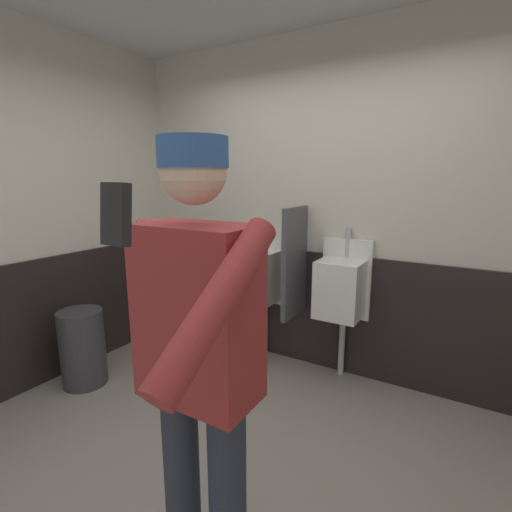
# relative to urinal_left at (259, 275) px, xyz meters

# --- Properties ---
(ground_plane) EXTENTS (4.34, 3.65, 0.04)m
(ground_plane) POSITION_rel_urinal_left_xyz_m (0.58, -1.37, -0.80)
(ground_plane) COLOR gray
(wall_back) EXTENTS (4.34, 0.12, 2.76)m
(wall_back) POSITION_rel_urinal_left_xyz_m (0.58, 0.22, 0.60)
(wall_back) COLOR beige
(wall_back) RESTS_ON ground_plane
(wall_left) EXTENTS (0.12, 3.65, 2.76)m
(wall_left) POSITION_rel_urinal_left_xyz_m (-1.35, -1.37, 0.60)
(wall_left) COLOR beige
(wall_left) RESTS_ON ground_plane
(wainscot_band_back) EXTENTS (3.74, 0.03, 1.01)m
(wainscot_band_back) POSITION_rel_urinal_left_xyz_m (0.58, 0.14, -0.27)
(wainscot_band_back) COLOR black
(wainscot_band_back) RESTS_ON ground_plane
(wainscot_band_left) EXTENTS (0.03, 3.05, 1.01)m
(wainscot_band_left) POSITION_rel_urinal_left_xyz_m (-1.27, -1.37, -0.27)
(wainscot_band_left) COLOR black
(wainscot_band_left) RESTS_ON ground_plane
(urinal_left) EXTENTS (0.40, 0.34, 1.24)m
(urinal_left) POSITION_rel_urinal_left_xyz_m (0.00, 0.00, 0.00)
(urinal_left) COLOR white
(urinal_left) RESTS_ON ground_plane
(urinal_middle) EXTENTS (0.40, 0.34, 1.24)m
(urinal_middle) POSITION_rel_urinal_left_xyz_m (0.75, 0.00, 0.00)
(urinal_middle) COLOR white
(urinal_middle) RESTS_ON ground_plane
(privacy_divider_panel) EXTENTS (0.04, 0.40, 0.90)m
(privacy_divider_panel) POSITION_rel_urinal_left_xyz_m (0.37, -0.07, 0.17)
(privacy_divider_panel) COLOR #4C4C51
(person) EXTENTS (0.63, 0.60, 1.75)m
(person) POSITION_rel_urinal_left_xyz_m (0.83, -1.84, 0.25)
(person) COLOR #2D3342
(person) RESTS_ON ground_plane
(cell_phone) EXTENTS (0.06, 0.03, 0.11)m
(cell_phone) POSITION_rel_urinal_left_xyz_m (1.08, -2.35, 0.79)
(cell_phone) COLOR black
(trash_bin) EXTENTS (0.34, 0.34, 0.61)m
(trash_bin) POSITION_rel_urinal_left_xyz_m (-0.97, -1.11, -0.47)
(trash_bin) COLOR #38383D
(trash_bin) RESTS_ON ground_plane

